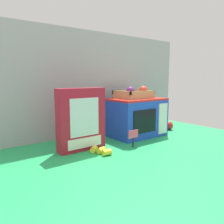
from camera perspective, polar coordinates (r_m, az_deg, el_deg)
name	(u,v)px	position (r m, az deg, el deg)	size (l,w,h in m)	color
ground_plane	(116,141)	(1.43, 1.14, -7.40)	(1.70, 1.70, 0.00)	#219E54
display_back_panel	(92,84)	(1.60, -5.02, 7.12)	(1.61, 0.03, 0.71)	#A0A3A8
toy_microwave	(137,117)	(1.56, 6.22, -1.28)	(0.37, 0.25, 0.26)	blue
food_groups_crate	(134,94)	(1.55, 5.58, 4.40)	(0.22, 0.19, 0.08)	tan
cookie_set_box	(81,119)	(1.24, -7.72, -1.86)	(0.27, 0.08, 0.34)	#B2192D
price_sign	(133,136)	(1.30, 5.41, -5.99)	(0.07, 0.01, 0.10)	black
loose_toy_banana	(101,151)	(1.20, -2.88, -9.65)	(0.08, 0.13, 0.03)	yellow
loose_toy_apple	(169,126)	(1.79, 14.09, -3.31)	(0.06, 0.06, 0.06)	red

